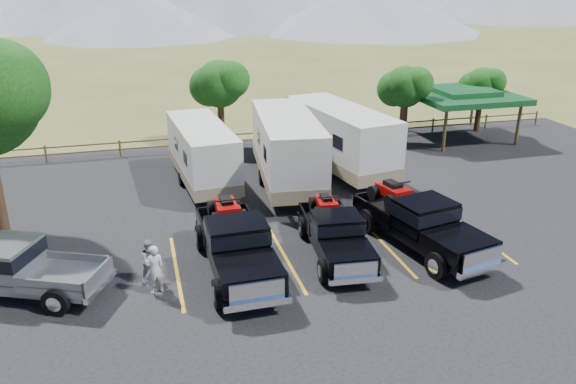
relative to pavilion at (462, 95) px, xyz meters
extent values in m
plane|color=#4C5725|center=(-13.00, -17.00, -2.79)|extent=(320.00, 320.00, 0.00)
cube|color=black|center=(-13.00, -14.00, -2.77)|extent=(44.00, 34.00, 0.04)
cube|color=gold|center=(-19.00, -13.00, -2.74)|extent=(0.12, 5.50, 0.01)
cube|color=gold|center=(-15.00, -13.00, -2.74)|extent=(0.12, 5.50, 0.01)
cube|color=gold|center=(-11.00, -13.00, -2.74)|extent=(0.12, 5.50, 0.01)
cube|color=gold|center=(-7.00, -13.00, -2.74)|extent=(0.12, 5.50, 0.01)
cylinder|color=black|center=(-4.00, 0.00, -1.39)|extent=(0.39, 0.39, 2.80)
sphere|color=#123F0F|center=(-4.00, 0.00, 0.71)|extent=(2.52, 2.52, 2.52)
sphere|color=#123F0F|center=(-3.46, -0.45, 0.98)|extent=(1.98, 1.98, 1.98)
sphere|color=#123F0F|center=(-4.50, 0.40, 0.53)|extent=(2.16, 2.16, 2.16)
cylinder|color=black|center=(2.00, 1.00, -1.53)|extent=(0.38, 0.38, 2.52)
sphere|color=#123F0F|center=(2.00, 1.00, 0.36)|extent=(2.24, 2.24, 2.24)
sphere|color=#123F0F|center=(2.48, 0.60, 0.60)|extent=(1.76, 1.76, 1.76)
sphere|color=#123F0F|center=(1.55, 1.35, 0.20)|extent=(1.92, 1.92, 1.92)
cylinder|color=black|center=(-15.00, 2.00, -1.25)|extent=(0.41, 0.41, 3.08)
sphere|color=#123F0F|center=(-15.00, 2.00, 1.06)|extent=(2.80, 2.80, 2.80)
sphere|color=#123F0F|center=(-14.40, 1.50, 1.36)|extent=(2.20, 2.20, 2.20)
sphere|color=#123F0F|center=(-15.56, 2.44, 0.86)|extent=(2.40, 2.40, 2.40)
cylinder|color=brown|center=(-25.00, 1.50, -2.29)|extent=(0.12, 0.12, 1.00)
cylinder|color=brown|center=(-21.00, 1.50, -2.29)|extent=(0.12, 0.12, 1.00)
cylinder|color=brown|center=(-17.00, 1.50, -2.29)|extent=(0.12, 0.12, 1.00)
cylinder|color=brown|center=(-13.00, 1.50, -2.29)|extent=(0.12, 0.12, 1.00)
cylinder|color=brown|center=(-9.00, 1.50, -2.29)|extent=(0.12, 0.12, 1.00)
cylinder|color=brown|center=(-5.00, 1.50, -2.29)|extent=(0.12, 0.12, 1.00)
cylinder|color=brown|center=(-1.00, 1.50, -2.29)|extent=(0.12, 0.12, 1.00)
cylinder|color=brown|center=(3.00, 1.50, -2.29)|extent=(0.12, 0.12, 1.00)
cylinder|color=brown|center=(7.00, 1.50, -2.29)|extent=(0.12, 0.12, 1.00)
cube|color=brown|center=(-11.00, 1.50, -2.34)|extent=(36.00, 0.06, 0.08)
cube|color=brown|center=(-11.00, 1.50, -1.94)|extent=(36.00, 0.06, 0.08)
cylinder|color=brown|center=(-2.50, -2.50, -1.49)|extent=(0.20, 0.20, 2.60)
cylinder|color=brown|center=(-2.50, 2.50, -1.49)|extent=(0.20, 0.20, 2.60)
cylinder|color=brown|center=(2.50, -2.50, -1.49)|extent=(0.20, 0.20, 2.60)
cylinder|color=brown|center=(2.50, 2.50, -1.49)|extent=(0.20, 0.20, 2.60)
cube|color=#164E26|center=(0.00, 0.00, -0.04)|extent=(6.20, 6.20, 0.35)
cube|color=#164E26|center=(0.00, 0.00, 0.26)|extent=(3.50, 3.50, 0.35)
cone|color=slate|center=(-18.00, 70.00, 1.21)|extent=(32.00, 32.00, 8.00)
cone|color=slate|center=(22.00, 67.00, 1.71)|extent=(40.00, 40.00, 9.00)
cube|color=black|center=(-16.91, -13.56, -2.08)|extent=(2.05, 6.10, 0.38)
cube|color=black|center=(-16.88, -15.61, -1.68)|extent=(2.07, 1.95, 0.53)
cube|color=black|center=(-16.91, -13.69, -1.31)|extent=(2.03, 1.69, 1.07)
cube|color=black|center=(-16.91, -13.69, -1.15)|extent=(2.07, 1.75, 0.48)
cube|color=black|center=(-16.93, -11.65, -1.78)|extent=(2.08, 2.59, 0.59)
cube|color=white|center=(-16.86, -16.70, -1.74)|extent=(1.71, 0.11, 0.59)
cube|color=white|center=(-16.86, -16.76, -2.14)|extent=(2.09, 0.22, 0.23)
cube|color=white|center=(-16.95, -10.37, -2.14)|extent=(2.09, 0.20, 0.23)
cylinder|color=black|center=(-17.88, -15.69, -2.27)|extent=(0.33, 0.96, 0.96)
cylinder|color=black|center=(-15.88, -15.66, -2.27)|extent=(0.33, 0.96, 0.96)
cylinder|color=black|center=(-17.94, -11.47, -2.27)|extent=(0.33, 0.96, 0.96)
cylinder|color=black|center=(-15.94, -11.44, -2.27)|extent=(0.33, 0.96, 0.96)
cube|color=maroon|center=(-16.93, -11.65, -1.06)|extent=(0.77, 1.40, 0.37)
cube|color=black|center=(-16.93, -11.65, -0.80)|extent=(0.44, 0.80, 0.19)
cube|color=maroon|center=(-16.93, -12.23, -0.96)|extent=(0.86, 0.39, 0.23)
cylinder|color=black|center=(-16.93, -12.13, -0.59)|extent=(0.96, 0.08, 0.06)
cylinder|color=black|center=(-17.41, -12.24, -1.28)|extent=(0.29, 0.60, 0.60)
cylinder|color=black|center=(-16.45, -12.23, -1.28)|extent=(0.29, 0.60, 0.60)
cylinder|color=black|center=(-17.42, -11.07, -1.28)|extent=(0.29, 0.60, 0.60)
cylinder|color=black|center=(-16.46, -11.06, -1.28)|extent=(0.29, 0.60, 0.60)
cube|color=black|center=(-13.17, -13.35, -2.17)|extent=(2.19, 5.37, 0.33)
cube|color=black|center=(-13.34, -15.10, -1.83)|extent=(1.91, 1.81, 0.46)
cube|color=black|center=(-13.18, -13.46, -1.51)|extent=(1.85, 1.59, 0.92)
cube|color=black|center=(-13.18, -13.46, -1.37)|extent=(1.90, 1.65, 0.41)
cube|color=black|center=(-13.01, -11.71, -1.92)|extent=(1.97, 2.36, 0.50)
cube|color=white|center=(-13.43, -16.03, -1.88)|extent=(1.47, 0.22, 0.50)
cube|color=white|center=(-13.44, -16.09, -2.23)|extent=(1.80, 0.34, 0.20)
cube|color=white|center=(-12.90, -10.61, -2.23)|extent=(1.80, 0.32, 0.20)
cylinder|color=black|center=(-14.20, -15.07, -2.34)|extent=(0.35, 0.85, 0.83)
cylinder|color=black|center=(-12.49, -15.24, -2.34)|extent=(0.35, 0.85, 0.83)
cylinder|color=black|center=(-13.85, -11.46, -2.34)|extent=(0.35, 0.85, 0.83)
cylinder|color=black|center=(-12.13, -11.63, -2.34)|extent=(0.35, 0.85, 0.83)
cube|color=maroon|center=(-13.01, -11.71, -1.30)|extent=(0.75, 1.25, 0.32)
cube|color=black|center=(-13.01, -11.71, -1.07)|extent=(0.43, 0.72, 0.17)
cube|color=maroon|center=(-13.06, -12.21, -1.21)|extent=(0.76, 0.39, 0.20)
cylinder|color=black|center=(-13.05, -12.12, -0.89)|extent=(0.83, 0.14, 0.06)
cylinder|color=black|center=(-13.47, -12.17, -1.48)|extent=(0.29, 0.53, 0.51)
cylinder|color=black|center=(-12.65, -12.25, -1.48)|extent=(0.29, 0.53, 0.51)
cylinder|color=black|center=(-13.37, -11.16, -1.48)|extent=(0.29, 0.53, 0.51)
cylinder|color=black|center=(-12.55, -11.24, -1.48)|extent=(0.29, 0.53, 0.51)
cube|color=black|center=(-9.78, -13.56, -2.08)|extent=(3.15, 6.34, 0.38)
cube|color=black|center=(-9.37, -15.57, -1.68)|extent=(2.39, 2.29, 0.53)
cube|color=black|center=(-9.76, -13.69, -1.31)|extent=(2.30, 2.03, 1.06)
cube|color=black|center=(-9.76, -13.69, -1.15)|extent=(2.35, 2.10, 0.48)
cube|color=black|center=(-10.17, -11.69, -1.78)|extent=(2.52, 2.92, 0.59)
cube|color=white|center=(-9.15, -16.63, -1.74)|extent=(1.69, 0.43, 0.59)
cube|color=white|center=(-9.14, -16.69, -2.14)|extent=(2.08, 0.61, 0.23)
cube|color=white|center=(-10.43, -10.44, -2.14)|extent=(2.08, 0.59, 0.23)
cylinder|color=black|center=(-10.34, -15.83, -2.27)|extent=(0.51, 1.00, 0.96)
cylinder|color=black|center=(-8.38, -15.43, -2.27)|extent=(0.51, 1.00, 0.96)
cylinder|color=black|center=(-11.19, -11.70, -2.27)|extent=(0.51, 1.00, 0.96)
cylinder|color=black|center=(-9.23, -11.30, -2.27)|extent=(0.51, 1.00, 0.96)
cube|color=maroon|center=(-10.17, -11.69, -1.07)|extent=(1.01, 1.51, 0.37)
cube|color=black|center=(-10.17, -11.69, -0.80)|extent=(0.58, 0.87, 0.19)
cube|color=maroon|center=(-10.05, -12.26, -0.96)|extent=(0.91, 0.54, 0.23)
cylinder|color=black|center=(-10.08, -12.16, -0.59)|extent=(0.95, 0.26, 0.06)
cylinder|color=black|center=(-10.52, -12.36, -1.28)|extent=(0.39, 0.64, 0.60)
cylinder|color=black|center=(-9.59, -12.16, -1.28)|extent=(0.39, 0.64, 0.60)
cylinder|color=black|center=(-10.76, -11.21, -1.28)|extent=(0.39, 0.64, 0.60)
cylinder|color=black|center=(-9.82, -11.02, -1.28)|extent=(0.39, 0.64, 0.60)
cube|color=silver|center=(-16.94, -4.47, -0.96)|extent=(2.83, 7.22, 2.54)
cube|color=gray|center=(-16.94, -4.47, -1.95)|extent=(2.86, 7.26, 0.57)
cube|color=black|center=(-17.93, -6.32, -0.70)|extent=(0.09, 0.85, 0.57)
cube|color=black|center=(-15.66, -6.14, -0.70)|extent=(0.09, 0.85, 0.57)
cylinder|color=black|center=(-18.02, -4.28, -2.42)|extent=(0.29, 0.68, 0.66)
cylinder|color=black|center=(-15.91, -4.10, -2.42)|extent=(0.29, 0.68, 0.66)
cube|color=black|center=(-16.58, -8.83, -2.28)|extent=(0.25, 1.70, 0.09)
cube|color=silver|center=(-12.95, -5.62, -0.69)|extent=(3.49, 8.35, 2.92)
cube|color=gray|center=(-12.95, -5.62, -1.83)|extent=(3.52, 8.39, 0.65)
cube|color=black|center=(-14.48, -7.49, -0.40)|extent=(0.13, 0.97, 0.65)
cube|color=black|center=(-11.87, -7.79, -0.40)|extent=(0.13, 0.97, 0.65)
cylinder|color=black|center=(-14.12, -5.16, -2.37)|extent=(0.35, 0.78, 0.76)
cylinder|color=black|center=(-11.70, -5.44, -2.37)|extent=(0.35, 0.78, 0.76)
cube|color=black|center=(-13.51, -10.62, -2.21)|extent=(0.35, 1.95, 0.11)
cube|color=silver|center=(-9.75, -4.37, -0.73)|extent=(3.84, 8.27, 2.86)
cube|color=gray|center=(-9.75, -4.37, -1.85)|extent=(3.87, 8.32, 0.64)
cube|color=black|center=(-10.68, -6.55, -0.45)|extent=(0.18, 0.95, 0.64)
cube|color=black|center=(-8.15, -6.12, -0.45)|extent=(0.18, 0.95, 0.64)
cylinder|color=black|center=(-10.98, -4.26, -2.38)|extent=(0.39, 0.78, 0.74)
cylinder|color=black|center=(-8.62, -3.86, -2.38)|extent=(0.39, 0.78, 0.74)
cube|color=black|center=(-8.92, -9.24, -2.22)|extent=(0.45, 1.90, 0.11)
cube|color=gray|center=(-24.16, -13.14, -2.13)|extent=(5.86, 3.98, 0.35)
cube|color=gray|center=(-24.27, -13.09, -1.42)|extent=(2.17, 2.32, 0.98)
cube|color=black|center=(-24.27, -13.09, -1.27)|extent=(2.24, 2.38, 0.44)
cube|color=gray|center=(-22.55, -13.88, -1.86)|extent=(2.94, 2.70, 0.54)
cube|color=white|center=(-21.48, -14.37, -2.19)|extent=(0.95, 1.82, 0.22)
cylinder|color=black|center=(-22.00, -13.11, -2.30)|extent=(0.93, 0.64, 0.89)
cylinder|color=black|center=(-22.77, -14.79, -2.30)|extent=(0.93, 0.64, 0.89)
imported|color=silver|center=(-19.75, -14.29, -1.88)|extent=(0.71, 0.55, 1.73)
imported|color=slate|center=(-19.85, -13.50, -1.97)|extent=(0.93, 0.85, 1.55)
camera|label=1|loc=(-19.77, -30.97, 7.10)|focal=35.00mm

